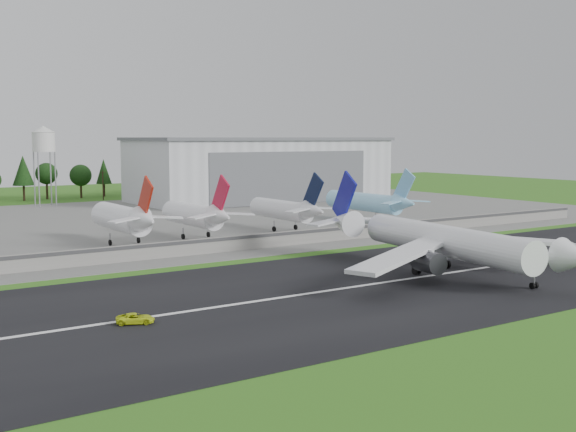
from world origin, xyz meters
TOP-DOWN VIEW (x-y plane):
  - ground at (0.00, 0.00)m, footprint 600.00×600.00m
  - runway at (0.00, 10.00)m, footprint 320.00×60.00m
  - runway_centerline at (0.00, 10.00)m, footprint 220.00×1.00m
  - apron at (0.00, 120.00)m, footprint 320.00×150.00m
  - blast_fence at (0.00, 54.99)m, footprint 240.00×0.61m
  - hangar_east at (75.00, 164.92)m, footprint 102.00×47.00m
  - water_tower at (-5.00, 185.00)m, footprint 8.40×8.40m
  - utility_poles at (0.00, 200.00)m, footprint 230.00×3.00m
  - treeline at (0.00, 215.00)m, footprint 320.00×16.00m
  - main_airliner at (19.54, 9.57)m, footprint 56.79×59.23m
  - ground_vehicle at (-41.92, 7.64)m, footprint 5.67×4.23m
  - parked_jet_red_a at (-16.22, 76.59)m, footprint 7.36×31.29m
  - parked_jet_red_b at (2.43, 76.55)m, footprint 7.36×31.29m
  - parked_jet_navy at (29.17, 76.52)m, footprint 7.36×31.29m
  - parked_jet_skyblue at (62.24, 81.55)m, footprint 7.36×37.29m

SIDE VIEW (x-z plane):
  - ground at x=0.00m, z-range 0.00..0.00m
  - utility_poles at x=0.00m, z-range -6.00..6.00m
  - treeline at x=0.00m, z-range -11.00..11.00m
  - runway at x=0.00m, z-range 0.00..0.10m
  - apron at x=0.00m, z-range 0.00..0.10m
  - runway_centerline at x=0.00m, z-range 0.10..0.12m
  - ground_vehicle at x=-41.92m, z-range 0.10..1.53m
  - blast_fence at x=0.00m, z-range 0.06..3.56m
  - main_airliner at x=19.54m, z-range -4.19..13.98m
  - parked_jet_navy at x=29.17m, z-range -2.27..14.17m
  - parked_jet_skyblue at x=62.24m, z-range -2.26..14.32m
  - parked_jet_red_b at x=2.43m, z-range -2.20..14.39m
  - parked_jet_red_a at x=-16.22m, z-range -2.07..14.84m
  - hangar_east at x=75.00m, z-range 0.03..25.23m
  - water_tower at x=-5.00m, z-range 9.85..39.25m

